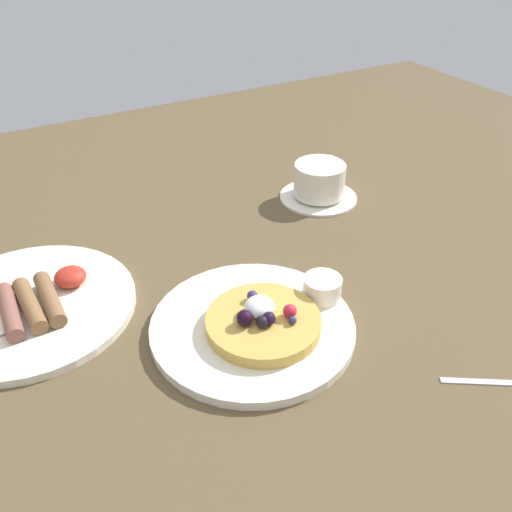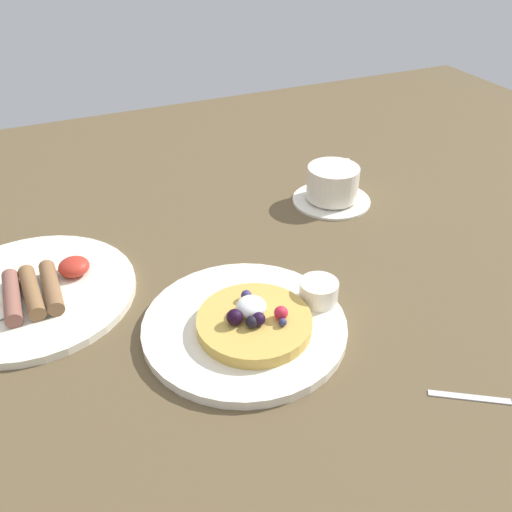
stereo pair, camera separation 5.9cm
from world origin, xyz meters
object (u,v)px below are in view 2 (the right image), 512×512
pancake_plate (244,326)px  breakfast_plate (32,293)px  coffee_saucer (331,199)px  coffee_cup (333,182)px  syrup_ramekin (319,291)px

pancake_plate → breakfast_plate: 0.30m
pancake_plate → coffee_saucer: (0.27, 0.25, -0.00)m
breakfast_plate → coffee_cup: size_ratio=2.58×
syrup_ramekin → coffee_cup: 0.30m
pancake_plate → coffee_cup: 0.37m
pancake_plate → coffee_saucer: 0.37m
pancake_plate → syrup_ramekin: bearing=0.3°
pancake_plate → syrup_ramekin: 0.11m
pancake_plate → syrup_ramekin: (0.11, 0.00, 0.02)m
pancake_plate → coffee_saucer: bearing=42.3°
coffee_saucer → coffee_cup: coffee_cup is taller
syrup_ramekin → breakfast_plate: (-0.34, 0.18, -0.02)m
breakfast_plate → coffee_saucer: 0.51m
syrup_ramekin → coffee_saucer: (0.17, 0.25, -0.02)m
breakfast_plate → syrup_ramekin: bearing=-27.7°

